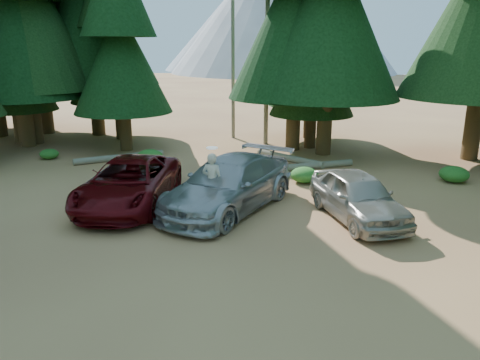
# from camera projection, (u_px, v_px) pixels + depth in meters

# --- Properties ---
(ground) EXTENTS (160.00, 160.00, 0.00)m
(ground) POSITION_uv_depth(u_px,v_px,m) (203.00, 254.00, 12.29)
(ground) COLOR #996240
(ground) RESTS_ON ground
(forest_belt_north) EXTENTS (36.00, 7.00, 22.00)m
(forest_belt_north) POSITION_uv_depth(u_px,v_px,m) (252.00, 141.00, 26.61)
(forest_belt_north) COLOR black
(forest_belt_north) RESTS_ON ground
(snag_front) EXTENTS (0.24, 0.24, 12.00)m
(snag_front) POSITION_uv_depth(u_px,v_px,m) (267.00, 31.00, 24.38)
(snag_front) COLOR gray
(snag_front) RESTS_ON ground
(snag_back) EXTENTS (0.20, 0.20, 10.00)m
(snag_back) POSITION_uv_depth(u_px,v_px,m) (233.00, 50.00, 26.30)
(snag_back) COLOR gray
(snag_back) RESTS_ON ground
(mountain_peak) EXTENTS (48.00, 50.00, 28.00)m
(mountain_peak) POSITION_uv_depth(u_px,v_px,m) (271.00, 6.00, 93.26)
(mountain_peak) COLOR gray
(mountain_peak) RESTS_ON ground
(red_pickup) EXTENTS (2.77, 5.75, 1.58)m
(red_pickup) POSITION_uv_depth(u_px,v_px,m) (129.00, 183.00, 15.88)
(red_pickup) COLOR #54070B
(red_pickup) RESTS_ON ground
(silver_minivan_center) EXTENTS (4.63, 6.37, 1.71)m
(silver_minivan_center) POSITION_uv_depth(u_px,v_px,m) (229.00, 185.00, 15.44)
(silver_minivan_center) COLOR #AAADB3
(silver_minivan_center) RESTS_ON ground
(silver_minivan_right) EXTENTS (3.17, 4.74, 1.50)m
(silver_minivan_right) POSITION_uv_depth(u_px,v_px,m) (358.00, 196.00, 14.59)
(silver_minivan_right) COLOR #A7A194
(silver_minivan_right) RESTS_ON ground
(frisbee_player) EXTENTS (0.73, 0.55, 1.97)m
(frisbee_player) POSITION_uv_depth(u_px,v_px,m) (212.00, 181.00, 14.62)
(frisbee_player) COLOR beige
(frisbee_player) RESTS_ON ground
(log_left) EXTENTS (3.69, 2.60, 0.30)m
(log_left) POSITION_uv_depth(u_px,v_px,m) (120.00, 157.00, 22.22)
(log_left) COLOR gray
(log_left) RESTS_ON ground
(log_mid) EXTENTS (3.21, 2.65, 0.32)m
(log_mid) POSITION_uv_depth(u_px,v_px,m) (290.00, 158.00, 21.98)
(log_mid) COLOR gray
(log_mid) RESTS_ON ground
(log_right) EXTENTS (4.40, 2.27, 0.30)m
(log_right) POSITION_uv_depth(u_px,v_px,m) (304.00, 166.00, 20.55)
(log_right) COLOR gray
(log_right) RESTS_ON ground
(shrub_far_left) EXTENTS (0.88, 0.88, 0.49)m
(shrub_far_left) POSITION_uv_depth(u_px,v_px,m) (49.00, 154.00, 22.49)
(shrub_far_left) COLOR #25621D
(shrub_far_left) RESTS_ON ground
(shrub_left) EXTENTS (0.82, 0.82, 0.45)m
(shrub_left) POSITION_uv_depth(u_px,v_px,m) (114.00, 172.00, 19.36)
(shrub_left) COLOR #25621D
(shrub_left) RESTS_ON ground
(shrub_center_left) EXTENTS (1.22, 1.22, 0.67)m
(shrub_center_left) POSITION_uv_depth(u_px,v_px,m) (150.00, 157.00, 21.51)
(shrub_center_left) COLOR #25621D
(shrub_center_left) RESTS_ON ground
(shrub_center_right) EXTENTS (1.12, 1.12, 0.62)m
(shrub_center_right) POSITION_uv_depth(u_px,v_px,m) (305.00, 175.00, 18.63)
(shrub_center_right) COLOR #25621D
(shrub_center_right) RESTS_ON ground
(shrub_right) EXTENTS (1.01, 1.01, 0.56)m
(shrub_right) POSITION_uv_depth(u_px,v_px,m) (268.00, 172.00, 19.17)
(shrub_right) COLOR #25621D
(shrub_right) RESTS_ON ground
(shrub_far_right) EXTENTS (1.15, 1.15, 0.64)m
(shrub_far_right) POSITION_uv_depth(u_px,v_px,m) (454.00, 174.00, 18.70)
(shrub_far_right) COLOR #25621D
(shrub_far_right) RESTS_ON ground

